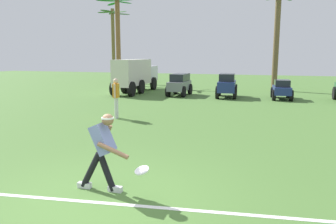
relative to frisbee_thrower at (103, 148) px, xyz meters
The scene contains 12 objects.
ground_plane 0.92m from the frisbee_thrower, 71.09° to the right, with size 80.00×80.00×0.00m, color #487032.
field_line_paint 0.94m from the frisbee_thrower, 72.90° to the right, with size 22.36×0.10×0.01m, color white.
frisbee_thrower is the anchor object (origin of this frame).
frisbee_in_flight 0.88m from the frisbee_thrower, 11.45° to the right, with size 0.33×0.33×0.11m.
teammate_near_sideline 7.05m from the frisbee_thrower, 115.70° to the left, with size 0.28×0.49×1.56m.
parked_car_slot_a 14.82m from the frisbee_thrower, 101.42° to the left, with size 1.20×2.42×1.34m.
parked_car_slot_b 14.48m from the frisbee_thrower, 89.99° to the left, with size 1.37×2.43×1.40m.
parked_car_slot_c 14.95m from the frisbee_thrower, 78.13° to the left, with size 1.25×2.26×1.10m.
box_truck 16.46m from the frisbee_thrower, 112.20° to the left, with size 1.66×5.96×2.20m.
palm_tree_far_left 25.98m from the frisbee_thrower, 117.50° to the left, with size 3.27×2.95×6.72m.
palm_tree_left_of_centre 23.09m from the frisbee_thrower, 116.43° to the left, with size 3.29×2.95×7.26m.
palm_tree_right_of_centre 20.00m from the frisbee_thrower, 82.46° to the left, with size 3.45×3.58×6.82m.
Camera 1 is at (2.75, -4.51, 2.40)m, focal length 35.00 mm.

